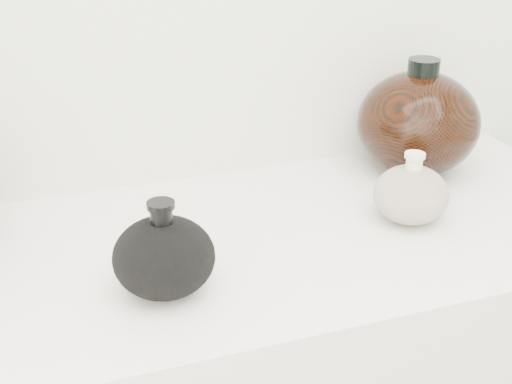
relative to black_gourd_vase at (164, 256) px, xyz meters
name	(u,v)px	position (x,y,z in m)	size (l,w,h in m)	color
black_gourd_vase	(164,256)	(0.00, 0.00, 0.00)	(0.16, 0.16, 0.13)	black
cream_gourd_vase	(411,194)	(0.40, 0.07, -0.01)	(0.15, 0.15, 0.11)	beige
right_round_pot	(418,122)	(0.52, 0.24, 0.04)	(0.25, 0.25, 0.21)	black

